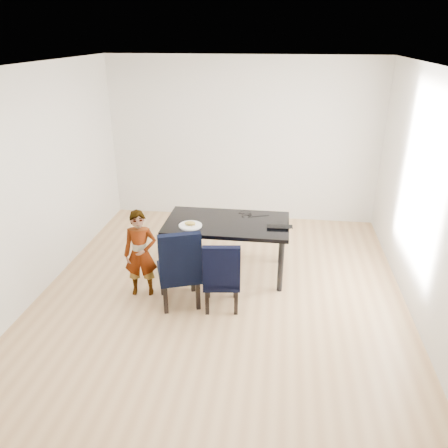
# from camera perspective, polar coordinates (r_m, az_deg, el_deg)

# --- Properties ---
(floor) EXTENTS (4.50, 5.00, 0.01)m
(floor) POSITION_cam_1_polar(r_m,az_deg,el_deg) (5.60, -0.28, -8.86)
(floor) COLOR tan
(floor) RESTS_ON ground
(ceiling) EXTENTS (4.50, 5.00, 0.01)m
(ceiling) POSITION_cam_1_polar(r_m,az_deg,el_deg) (4.72, -0.35, 20.03)
(ceiling) COLOR white
(ceiling) RESTS_ON wall_back
(wall_back) EXTENTS (4.50, 0.01, 2.70)m
(wall_back) POSITION_cam_1_polar(r_m,az_deg,el_deg) (7.39, 2.45, 10.78)
(wall_back) COLOR white
(wall_back) RESTS_ON ground
(wall_front) EXTENTS (4.50, 0.01, 2.70)m
(wall_front) POSITION_cam_1_polar(r_m,az_deg,el_deg) (2.81, -7.65, -12.94)
(wall_front) COLOR white
(wall_front) RESTS_ON ground
(wall_left) EXTENTS (0.01, 5.00, 2.70)m
(wall_left) POSITION_cam_1_polar(r_m,az_deg,el_deg) (5.75, -23.27, 4.99)
(wall_left) COLOR white
(wall_left) RESTS_ON ground
(wall_right) EXTENTS (0.01, 5.00, 2.70)m
(wall_right) POSITION_cam_1_polar(r_m,az_deg,el_deg) (5.20, 25.14, 2.80)
(wall_right) COLOR white
(wall_right) RESTS_ON ground
(dining_table) EXTENTS (1.60, 0.90, 0.75)m
(dining_table) POSITION_cam_1_polar(r_m,az_deg,el_deg) (5.84, 0.40, -3.08)
(dining_table) COLOR black
(dining_table) RESTS_ON floor
(chair_left) EXTENTS (0.62, 0.63, 1.00)m
(chair_left) POSITION_cam_1_polar(r_m,az_deg,el_deg) (5.18, -5.94, -5.40)
(chair_left) COLOR black
(chair_left) RESTS_ON floor
(chair_right) EXTENTS (0.48, 0.49, 0.88)m
(chair_right) POSITION_cam_1_polar(r_m,az_deg,el_deg) (5.11, -0.32, -6.48)
(chair_right) COLOR black
(chair_right) RESTS_ON floor
(child) EXTENTS (0.44, 0.33, 1.10)m
(child) POSITION_cam_1_polar(r_m,az_deg,el_deg) (5.40, -10.85, -3.83)
(child) COLOR #FF3B15
(child) RESTS_ON floor
(plate) EXTENTS (0.34, 0.34, 0.02)m
(plate) POSITION_cam_1_polar(r_m,az_deg,el_deg) (5.56, -4.42, -0.21)
(plate) COLOR white
(plate) RESTS_ON dining_table
(sandwich) EXTENTS (0.15, 0.08, 0.06)m
(sandwich) POSITION_cam_1_polar(r_m,az_deg,el_deg) (5.54, -4.46, 0.09)
(sandwich) COLOR #B49740
(sandwich) RESTS_ON plate
(laptop) EXTENTS (0.33, 0.22, 0.03)m
(laptop) POSITION_cam_1_polar(r_m,az_deg,el_deg) (5.58, 7.27, -0.20)
(laptop) COLOR black
(laptop) RESTS_ON dining_table
(cable_tangle) EXTENTS (0.14, 0.14, 0.01)m
(cable_tangle) POSITION_cam_1_polar(r_m,az_deg,el_deg) (5.86, 3.03, 1.05)
(cable_tangle) COLOR black
(cable_tangle) RESTS_ON dining_table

